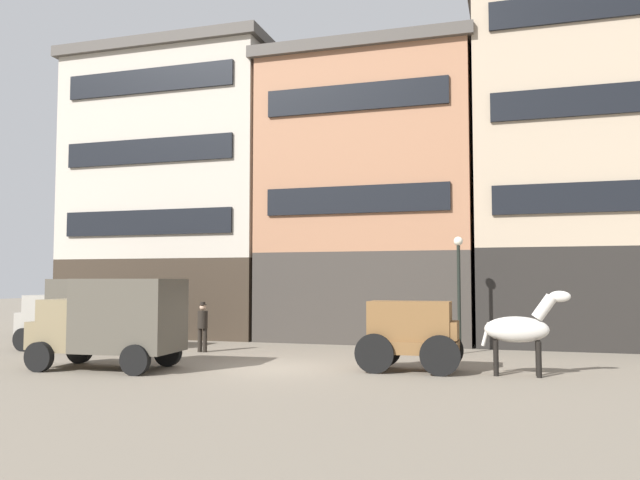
# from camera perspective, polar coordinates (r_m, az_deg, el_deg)

# --- Properties ---
(ground_plane) EXTENTS (120.00, 120.00, 0.00)m
(ground_plane) POSITION_cam_1_polar(r_m,az_deg,el_deg) (18.92, -4.20, -11.47)
(ground_plane) COLOR slate
(building_far_left) EXTENTS (10.34, 6.68, 13.63)m
(building_far_left) POSITION_cam_1_polar(r_m,az_deg,el_deg) (31.90, -12.34, 4.15)
(building_far_left) COLOR #33281E
(building_far_left) RESTS_ON ground_plane
(building_center_left) EXTENTS (9.42, 6.68, 12.54)m
(building_center_left) POSITION_cam_1_polar(r_m,az_deg,el_deg) (28.47, 4.69, 3.91)
(building_center_left) COLOR #38332D
(building_center_left) RESTS_ON ground_plane
(building_center_right) EXTENTS (8.74, 6.68, 14.91)m
(building_center_right) POSITION_cam_1_polar(r_m,az_deg,el_deg) (28.17, 22.44, 6.69)
(building_center_right) COLOR black
(building_center_right) RESTS_ON ground_plane
(cargo_wagon) EXTENTS (2.92, 1.55, 1.98)m
(cargo_wagon) POSITION_cam_1_polar(r_m,az_deg,el_deg) (18.32, 8.26, -8.09)
(cargo_wagon) COLOR brown
(cargo_wagon) RESTS_ON ground_plane
(draft_horse) EXTENTS (2.34, 0.63, 2.30)m
(draft_horse) POSITION_cam_1_polar(r_m,az_deg,el_deg) (18.10, 17.61, -7.62)
(draft_horse) COLOR beige
(draft_horse) RESTS_ON ground_plane
(delivery_truck_near) EXTENTS (4.44, 2.34, 2.62)m
(delivery_truck_near) POSITION_cam_1_polar(r_m,az_deg,el_deg) (19.53, -18.30, -6.85)
(delivery_truck_near) COLOR #7A6B4C
(delivery_truck_near) RESTS_ON ground_plane
(delivery_truck_far) EXTENTS (4.35, 2.13, 2.62)m
(delivery_truck_far) POSITION_cam_1_polar(r_m,az_deg,el_deg) (25.24, -20.79, -6.03)
(delivery_truck_far) COLOR gray
(delivery_truck_far) RESTS_ON ground_plane
(pedestrian_officer) EXTENTS (0.41, 0.41, 1.79)m
(pedestrian_officer) POSITION_cam_1_polar(r_m,az_deg,el_deg) (23.32, -10.54, -7.50)
(pedestrian_officer) COLOR black
(pedestrian_officer) RESTS_ON ground_plane
(streetlamp_curbside) EXTENTS (0.32, 0.32, 4.12)m
(streetlamp_curbside) POSITION_cam_1_polar(r_m,az_deg,el_deg) (22.89, 12.40, -3.32)
(streetlamp_curbside) COLOR black
(streetlamp_curbside) RESTS_ON ground_plane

